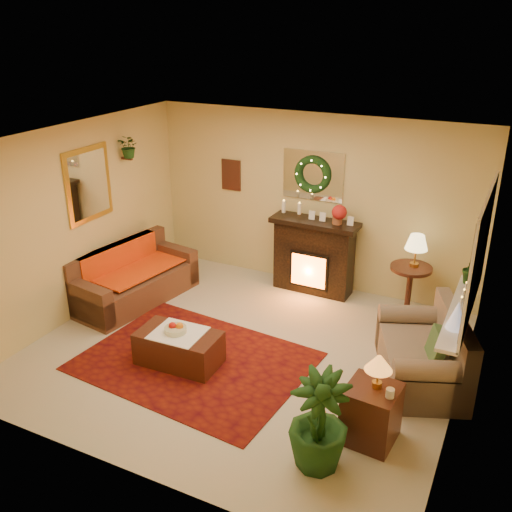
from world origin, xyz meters
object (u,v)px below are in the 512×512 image
at_px(fireplace, 314,256).
at_px(end_table_square, 371,416).
at_px(coffee_table, 179,348).
at_px(loveseat, 422,346).
at_px(sofa, 134,273).
at_px(side_table_round, 408,293).

xyz_separation_m(fireplace, end_table_square, (1.68, -2.84, -0.28)).
relative_size(end_table_square, coffee_table, 0.61).
bearing_deg(coffee_table, end_table_square, -9.21).
bearing_deg(end_table_square, loveseat, 79.43).
bearing_deg(sofa, fireplace, 42.47).
xyz_separation_m(loveseat, coffee_table, (-2.63, -0.95, -0.21)).
bearing_deg(sofa, end_table_square, -10.78).
bearing_deg(end_table_square, sofa, 160.17).
distance_m(loveseat, side_table_round, 1.53).
height_order(loveseat, side_table_round, loveseat).
relative_size(loveseat, side_table_round, 1.96).
xyz_separation_m(sofa, end_table_square, (3.87, -1.39, -0.16)).
bearing_deg(coffee_table, sofa, 140.99).
bearing_deg(end_table_square, side_table_round, 94.86).
height_order(side_table_round, coffee_table, side_table_round).
distance_m(loveseat, coffee_table, 2.80).
relative_size(sofa, coffee_table, 1.91).
distance_m(fireplace, coffee_table, 2.67).
relative_size(side_table_round, coffee_table, 0.75).
distance_m(sofa, side_table_round, 3.87).
xyz_separation_m(side_table_round, end_table_square, (0.23, -2.70, -0.05)).
height_order(loveseat, end_table_square, loveseat).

